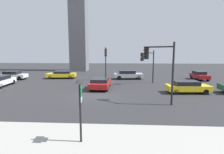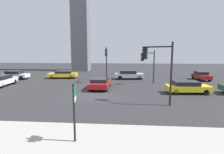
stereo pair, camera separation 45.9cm
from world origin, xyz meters
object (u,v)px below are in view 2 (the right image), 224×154
object	(u,v)px
traffic_light_1	(148,61)
car_2	(2,80)
traffic_light_2	(106,57)
car_5	(15,75)
car_1	(201,76)
car_3	(63,74)
car_7	(129,74)
direction_sign	(74,107)
car_6	(187,87)
car_0	(100,83)
traffic_light_0	(158,62)

from	to	relation	value
traffic_light_1	car_2	world-z (taller)	traffic_light_1
traffic_light_2	car_5	distance (m)	15.54
car_1	car_3	world-z (taller)	car_1
car_5	car_7	world-z (taller)	car_7
direction_sign	traffic_light_2	xyz separation A→B (m)	(-0.55, 18.26, 1.84)
direction_sign	car_6	world-z (taller)	direction_sign
car_0	car_5	xyz separation A→B (m)	(-15.04, 6.33, 0.04)
car_3	car_5	distance (m)	7.63
traffic_light_0	traffic_light_1	xyz separation A→B (m)	(0.38, 9.44, -0.36)
car_3	car_5	xyz separation A→B (m)	(-7.41, -1.82, 0.05)
car_5	car_7	xyz separation A→B (m)	(18.62, 1.68, 0.03)
car_0	car_7	distance (m)	8.78
traffic_light_2	car_1	bearing A→B (deg)	95.27
car_1	car_5	world-z (taller)	car_5
direction_sign	car_6	xyz separation A→B (m)	(8.93, 11.31, -1.12)
car_6	car_1	bearing A→B (deg)	58.15
traffic_light_2	car_3	bearing A→B (deg)	-116.58
car_5	car_6	distance (m)	26.01
traffic_light_0	car_6	size ratio (longest dim) A/B	1.14
car_2	car_0	bearing A→B (deg)	-99.43
car_2	car_6	world-z (taller)	car_2
car_2	car_7	xyz separation A→B (m)	(16.68, 7.37, 0.02)
direction_sign	car_3	distance (m)	22.90
traffic_light_2	car_5	size ratio (longest dim) A/B	1.25
direction_sign	car_0	distance (m)	13.21
car_5	car_7	distance (m)	18.69
car_5	car_6	xyz separation A→B (m)	(24.69, -8.17, -0.03)
direction_sign	car_5	distance (m)	25.07
car_6	car_7	distance (m)	11.57
direction_sign	car_6	bearing A→B (deg)	42.79
car_0	car_6	distance (m)	9.83
traffic_light_1	car_7	size ratio (longest dim) A/B	0.97
car_3	car_5	bearing A→B (deg)	7.39
traffic_light_0	car_0	xyz separation A→B (m)	(-5.73, 5.86, -2.89)
car_3	traffic_light_1	bearing A→B (deg)	155.20
car_3	car_6	size ratio (longest dim) A/B	1.09
car_5	car_2	bearing A→B (deg)	-75.14
traffic_light_0	traffic_light_2	xyz separation A→B (m)	(-5.56, 10.98, 0.08)
car_1	car_2	distance (m)	29.10
car_0	car_1	xyz separation A→B (m)	(15.08, 7.92, 0.03)
traffic_light_1	traffic_light_0	bearing A→B (deg)	47.45
car_1	car_2	bearing A→B (deg)	-77.30
traffic_light_2	car_6	xyz separation A→B (m)	(9.48, -6.96, -2.96)
car_7	car_6	bearing A→B (deg)	-63.66
traffic_light_0	car_0	distance (m)	8.69
car_0	car_7	bearing A→B (deg)	-22.95
traffic_light_2	car_0	xyz separation A→B (m)	(-0.17, -5.12, -2.97)
car_0	car_2	xyz separation A→B (m)	(-13.10, 0.65, 0.05)
car_2	car_6	size ratio (longest dim) A/B	1.02
traffic_light_0	car_0	bearing A→B (deg)	-16.36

